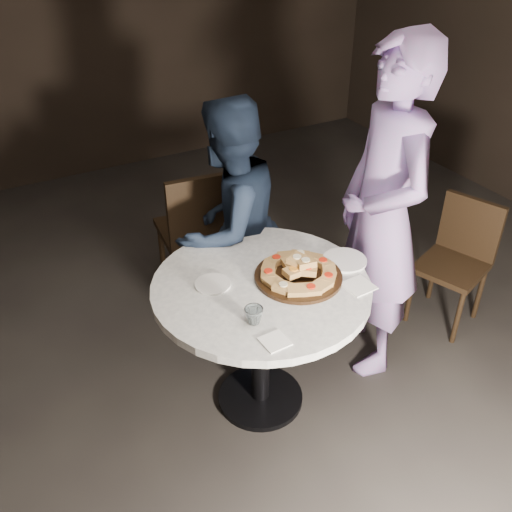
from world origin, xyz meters
The scene contains 13 objects.
floor centered at (0.00, 0.00, 0.00)m, with size 7.00×7.00×0.00m, color black.
table centered at (-0.14, 0.09, 0.65)m, with size 1.34×1.34×0.80m.
serving_board centered at (0.04, 0.04, 0.81)m, with size 0.43×0.43×0.02m, color black.
focaccia_pile centered at (0.04, 0.04, 0.85)m, with size 0.38×0.39×0.10m.
plate_left centered at (-0.35, 0.19, 0.80)m, with size 0.17×0.17×0.01m, color white.
plate_right centered at (0.32, 0.05, 0.80)m, with size 0.22×0.22×0.01m, color white.
water_glass centered at (-0.31, -0.15, 0.84)m, with size 0.08×0.08×0.08m, color silver.
napkin_near centered at (-0.30, -0.30, 0.80)m, with size 0.11×0.11×0.01m, color white.
napkin_far centered at (0.25, -0.16, 0.80)m, with size 0.13×0.13×0.01m, color white.
chair_far centered at (-0.03, 1.10, 0.56)m, with size 0.50×0.52×0.97m.
chair_right centered at (1.32, 0.15, 0.47)m, with size 0.50×0.49×0.81m.
diner_navy centered at (-0.02, 0.69, 0.76)m, with size 0.74×0.58×1.52m, color black.
diner_teal centered at (0.61, 0.12, 0.95)m, with size 0.69×0.45×1.89m, color #866EAC.
Camera 1 is at (-1.25, -1.83, 2.42)m, focal length 40.00 mm.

